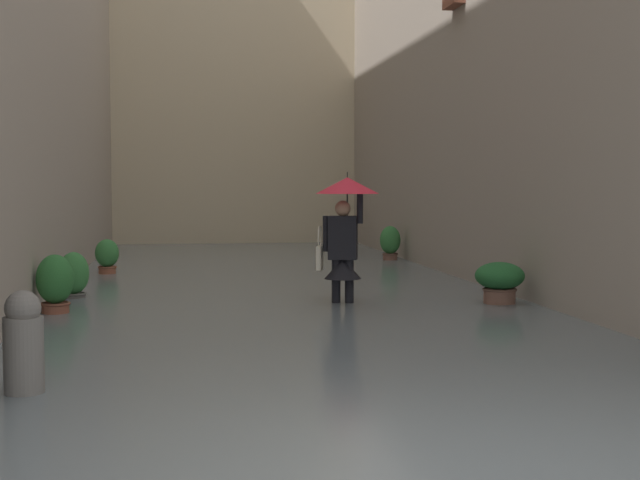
{
  "coord_description": "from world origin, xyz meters",
  "views": [
    {
      "loc": [
        1.43,
        4.65,
        1.81
      ],
      "look_at": [
        -0.28,
        -6.51,
        1.09
      ],
      "focal_mm": 50.76,
      "sensor_mm": 36.0,
      "label": 1
    }
  ],
  "objects": [
    {
      "name": "potted_plant_far_left",
      "position": [
        -2.78,
        -6.89,
        0.45
      ],
      "size": [
        0.66,
        0.66,
        0.75
      ],
      "color": "brown",
      "rests_on": "ground_plane"
    },
    {
      "name": "potted_plant_near_right",
      "position": [
        2.94,
        -8.37,
        0.46
      ],
      "size": [
        0.43,
        0.43,
        0.84
      ],
      "color": "#66605B",
      "rests_on": "ground_plane"
    },
    {
      "name": "potted_plant_far_right",
      "position": [
        2.75,
        -11.78,
        0.46
      ],
      "size": [
        0.42,
        0.42,
        0.81
      ],
      "color": "#9E563D",
      "rests_on": "ground_plane"
    },
    {
      "name": "mooring_bollard",
      "position": [
        2.64,
        -2.47,
        0.49
      ],
      "size": [
        0.3,
        0.3,
        0.99
      ],
      "color": "slate",
      "rests_on": "ground_plane"
    },
    {
      "name": "person_wading",
      "position": [
        -0.73,
        -7.27,
        1.28
      ],
      "size": [
        0.85,
        0.85,
        1.96
      ],
      "color": "#2D2319",
      "rests_on": "ground_plane"
    },
    {
      "name": "ground_plane",
      "position": [
        0.0,
        -9.81,
        0.0
      ],
      "size": [
        60.0,
        60.0,
        0.0
      ],
      "primitive_type": "plane",
      "color": "slate"
    },
    {
      "name": "potted_plant_near_left",
      "position": [
        -2.9,
        -13.84,
        0.51
      ],
      "size": [
        0.43,
        0.43,
        0.91
      ],
      "color": "brown",
      "rests_on": "ground_plane"
    },
    {
      "name": "potted_plant_mid_right",
      "position": [
        2.99,
        -6.86,
        0.52
      ],
      "size": [
        0.46,
        0.46,
        0.92
      ],
      "color": "brown",
      "rests_on": "ground_plane"
    },
    {
      "name": "building_facade_left",
      "position": [
        -4.14,
        -9.81,
        4.43
      ],
      "size": [
        2.04,
        23.62,
        8.86
      ],
      "color": "#A89989",
      "rests_on": "ground_plane"
    },
    {
      "name": "flood_water",
      "position": [
        0.0,
        -9.81,
        0.1
      ],
      "size": [
        7.28,
        25.62,
        0.2
      ],
      "primitive_type": "cube",
      "color": "slate",
      "rests_on": "ground_plane"
    },
    {
      "name": "building_facade_far",
      "position": [
        0.0,
        -20.52,
        5.89
      ],
      "size": [
        10.08,
        1.8,
        11.78
      ],
      "primitive_type": "cube",
      "color": "beige",
      "rests_on": "ground_plane"
    }
  ]
}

